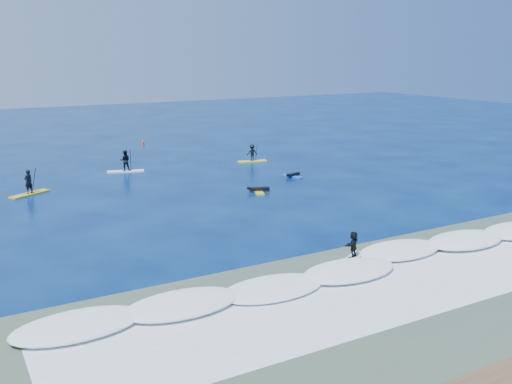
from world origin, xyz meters
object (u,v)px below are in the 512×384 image
prone_paddler_far (293,175)px  prone_paddler_near (258,190)px  sup_paddler_left (29,186)px  wave_surfer (353,246)px  marker_buoy (143,143)px  sup_paddler_right (252,154)px  sup_paddler_center (125,163)px

prone_paddler_far → prone_paddler_near: bearing=106.8°
sup_paddler_left → wave_surfer: bearing=-91.8°
sup_paddler_left → marker_buoy: size_ratio=4.45×
prone_paddler_near → wave_surfer: size_ratio=1.11×
prone_paddler_far → wave_surfer: wave_surfer is taller
sup_paddler_left → sup_paddler_right: 20.00m
sup_paddler_left → prone_paddler_near: 16.27m
sup_paddler_left → prone_paddler_near: bearing=-56.4°
sup_paddler_right → prone_paddler_far: sup_paddler_right is taller
sup_paddler_left → sup_paddler_right: bearing=-21.0°
sup_paddler_left → wave_surfer: sup_paddler_left is taller
sup_paddler_center → wave_surfer: bearing=-65.4°
sup_paddler_right → prone_paddler_far: bearing=-80.7°
sup_paddler_left → wave_surfer: (11.56, -21.75, 0.14)m
sup_paddler_left → prone_paddler_near: (14.54, -7.27, -0.50)m
prone_paddler_far → marker_buoy: size_ratio=2.87×
sup_paddler_center → wave_surfer: size_ratio=1.61×
prone_paddler_far → marker_buoy: bearing=-0.3°
sup_paddler_center → prone_paddler_near: 13.22m
prone_paddler_near → marker_buoy: size_ratio=3.26×
wave_surfer → marker_buoy: (2.45, 38.73, -0.50)m
sup_paddler_left → marker_buoy: bearing=20.7°
prone_paddler_near → sup_paddler_center: bearing=47.6°
sup_paddler_right → wave_surfer: sup_paddler_right is taller
sup_paddler_left → marker_buoy: sup_paddler_left is taller
sup_paddler_left → prone_paddler_far: sup_paddler_left is taller
prone_paddler_near → prone_paddler_far: (4.92, 3.02, -0.02)m
prone_paddler_near → marker_buoy: 24.25m
prone_paddler_far → marker_buoy: (-5.46, 21.23, 0.16)m
prone_paddler_near → prone_paddler_far: 5.78m
sup_paddler_center → marker_buoy: bearing=83.0°
sup_paddler_left → prone_paddler_far: (19.47, -4.25, -0.52)m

